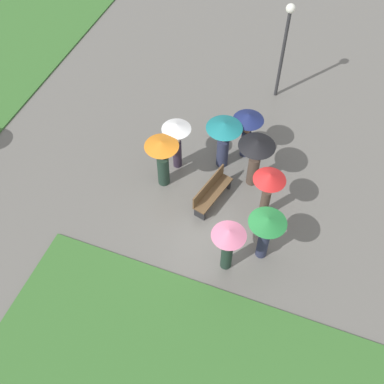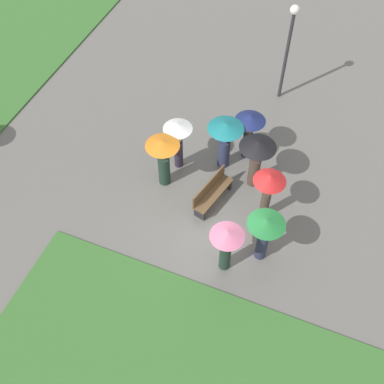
{
  "view_description": "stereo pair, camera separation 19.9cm",
  "coord_description": "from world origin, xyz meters",
  "px_view_note": "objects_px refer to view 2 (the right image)",
  "views": [
    {
      "loc": [
        -8.25,
        -2.31,
        12.29
      ],
      "look_at": [
        -0.11,
        0.77,
        0.92
      ],
      "focal_mm": 45.0,
      "sensor_mm": 36.0,
      "label": 1
    },
    {
      "loc": [
        -8.17,
        -2.49,
        12.29
      ],
      "look_at": [
        -0.11,
        0.77,
        0.92
      ],
      "focal_mm": 45.0,
      "sensor_mm": 36.0,
      "label": 2
    }
  ],
  "objects_px": {
    "crowd_person_green": "(265,231)",
    "crowd_person_pink": "(227,242)",
    "crowd_person_teal": "(225,136)",
    "crowd_person_orange": "(163,155)",
    "park_bench": "(212,192)",
    "crowd_person_white": "(178,136)",
    "crowd_person_black": "(257,153)",
    "lamp_post": "(289,40)",
    "crowd_person_navy": "(249,127)",
    "crowd_person_red": "(268,187)"
  },
  "relations": [
    {
      "from": "crowd_person_navy",
      "to": "crowd_person_green",
      "type": "bearing_deg",
      "value": 177.0
    },
    {
      "from": "crowd_person_white",
      "to": "crowd_person_orange",
      "type": "distance_m",
      "value": 0.85
    },
    {
      "from": "crowd_person_white",
      "to": "crowd_person_orange",
      "type": "bearing_deg",
      "value": -74.29
    },
    {
      "from": "crowd_person_pink",
      "to": "crowd_person_teal",
      "type": "bearing_deg",
      "value": -113.36
    },
    {
      "from": "crowd_person_pink",
      "to": "crowd_person_navy",
      "type": "relative_size",
      "value": 0.99
    },
    {
      "from": "crowd_person_green",
      "to": "crowd_person_white",
      "type": "distance_m",
      "value": 4.25
    },
    {
      "from": "crowd_person_red",
      "to": "crowd_person_black",
      "type": "distance_m",
      "value": 1.32
    },
    {
      "from": "crowd_person_pink",
      "to": "crowd_person_teal",
      "type": "distance_m",
      "value": 3.87
    },
    {
      "from": "crowd_person_pink",
      "to": "crowd_person_red",
      "type": "height_order",
      "value": "crowd_person_red"
    },
    {
      "from": "crowd_person_white",
      "to": "crowd_person_teal",
      "type": "relative_size",
      "value": 1.01
    },
    {
      "from": "crowd_person_green",
      "to": "crowd_person_white",
      "type": "bearing_deg",
      "value": 91.96
    },
    {
      "from": "lamp_post",
      "to": "park_bench",
      "type": "bearing_deg",
      "value": 173.55
    },
    {
      "from": "crowd_person_teal",
      "to": "crowd_person_green",
      "type": "bearing_deg",
      "value": -69.21
    },
    {
      "from": "park_bench",
      "to": "crowd_person_black",
      "type": "height_order",
      "value": "crowd_person_black"
    },
    {
      "from": "park_bench",
      "to": "crowd_person_orange",
      "type": "relative_size",
      "value": 0.9
    },
    {
      "from": "crowd_person_pink",
      "to": "crowd_person_black",
      "type": "xyz_separation_m",
      "value": [
        3.22,
        0.18,
        0.13
      ]
    },
    {
      "from": "lamp_post",
      "to": "crowd_person_black",
      "type": "distance_m",
      "value": 4.55
    },
    {
      "from": "crowd_person_white",
      "to": "crowd_person_black",
      "type": "xyz_separation_m",
      "value": [
        0.19,
        -2.52,
        0.04
      ]
    },
    {
      "from": "crowd_person_teal",
      "to": "crowd_person_orange",
      "type": "relative_size",
      "value": 0.99
    },
    {
      "from": "crowd_person_teal",
      "to": "crowd_person_orange",
      "type": "xyz_separation_m",
      "value": [
        -1.42,
        1.51,
        -0.04
      ]
    },
    {
      "from": "crowd_person_black",
      "to": "park_bench",
      "type": "bearing_deg",
      "value": -140.82
    },
    {
      "from": "crowd_person_pink",
      "to": "crowd_person_white",
      "type": "distance_m",
      "value": 4.07
    },
    {
      "from": "lamp_post",
      "to": "crowd_person_navy",
      "type": "relative_size",
      "value": 2.05
    },
    {
      "from": "crowd_person_navy",
      "to": "crowd_person_pink",
      "type": "bearing_deg",
      "value": 162.9
    },
    {
      "from": "crowd_person_navy",
      "to": "crowd_person_teal",
      "type": "xyz_separation_m",
      "value": [
        -0.68,
        0.58,
        -0.01
      ]
    },
    {
      "from": "park_bench",
      "to": "crowd_person_pink",
      "type": "relative_size",
      "value": 0.95
    },
    {
      "from": "park_bench",
      "to": "crowd_person_green",
      "type": "bearing_deg",
      "value": -109.28
    },
    {
      "from": "crowd_person_orange",
      "to": "crowd_person_pink",
      "type": "bearing_deg",
      "value": 86.58
    },
    {
      "from": "crowd_person_green",
      "to": "crowd_person_pink",
      "type": "bearing_deg",
      "value": 165.26
    },
    {
      "from": "crowd_person_red",
      "to": "crowd_person_white",
      "type": "bearing_deg",
      "value": -132.1
    },
    {
      "from": "park_bench",
      "to": "crowd_person_navy",
      "type": "bearing_deg",
      "value": 3.85
    },
    {
      "from": "crowd_person_white",
      "to": "crowd_person_navy",
      "type": "distance_m",
      "value": 2.32
    },
    {
      "from": "crowd_person_green",
      "to": "crowd_person_orange",
      "type": "distance_m",
      "value": 3.98
    },
    {
      "from": "crowd_person_white",
      "to": "crowd_person_teal",
      "type": "distance_m",
      "value": 1.49
    },
    {
      "from": "park_bench",
      "to": "crowd_person_pink",
      "type": "xyz_separation_m",
      "value": [
        -2.03,
        -1.16,
        0.82
      ]
    },
    {
      "from": "crowd_person_red",
      "to": "crowd_person_black",
      "type": "height_order",
      "value": "crowd_person_black"
    },
    {
      "from": "park_bench",
      "to": "crowd_person_green",
      "type": "xyz_separation_m",
      "value": [
        -1.32,
        -2.01,
        0.84
      ]
    },
    {
      "from": "crowd_person_black",
      "to": "crowd_person_orange",
      "type": "height_order",
      "value": "crowd_person_black"
    },
    {
      "from": "park_bench",
      "to": "crowd_person_white",
      "type": "xyz_separation_m",
      "value": [
        1.01,
        1.54,
        0.91
      ]
    },
    {
      "from": "park_bench",
      "to": "lamp_post",
      "type": "distance_m",
      "value": 5.99
    },
    {
      "from": "park_bench",
      "to": "crowd_person_pink",
      "type": "distance_m",
      "value": 2.48
    },
    {
      "from": "park_bench",
      "to": "crowd_person_white",
      "type": "distance_m",
      "value": 2.05
    },
    {
      "from": "crowd_person_green",
      "to": "crowd_person_navy",
      "type": "xyz_separation_m",
      "value": [
        3.6,
        1.61,
        0.04
      ]
    },
    {
      "from": "crowd_person_green",
      "to": "crowd_person_pink",
      "type": "distance_m",
      "value": 1.11
    },
    {
      "from": "lamp_post",
      "to": "crowd_person_pink",
      "type": "distance_m",
      "value": 7.75
    },
    {
      "from": "crowd_person_green",
      "to": "crowd_person_teal",
      "type": "bearing_deg",
      "value": 72.08
    },
    {
      "from": "lamp_post",
      "to": "crowd_person_pink",
      "type": "bearing_deg",
      "value": -176.04
    },
    {
      "from": "park_bench",
      "to": "crowd_person_teal",
      "type": "relative_size",
      "value": 0.91
    },
    {
      "from": "park_bench",
      "to": "crowd_person_white",
      "type": "relative_size",
      "value": 0.9
    },
    {
      "from": "lamp_post",
      "to": "crowd_person_navy",
      "type": "height_order",
      "value": "lamp_post"
    }
  ]
}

